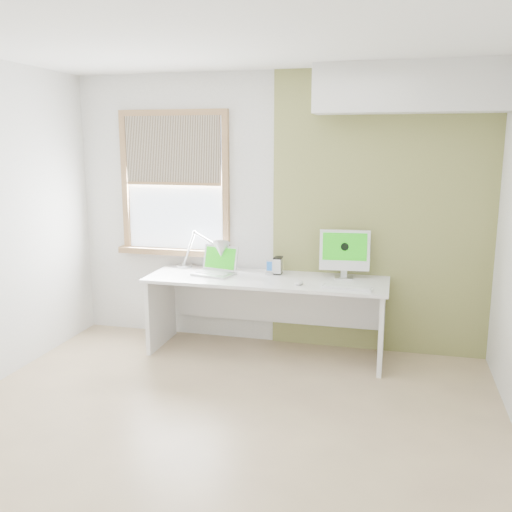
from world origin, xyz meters
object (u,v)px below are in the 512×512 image
(laptop, at_px, (217,267))
(external_drive, at_px, (278,265))
(desk, at_px, (268,297))
(imac, at_px, (345,251))
(desk_lamp, at_px, (214,251))

(laptop, bearing_deg, external_drive, 13.98)
(desk, relative_size, imac, 4.83)
(laptop, xyz_separation_m, imac, (1.18, 0.12, 0.18))
(external_drive, bearing_deg, desk, -116.47)
(external_drive, height_order, imac, imac)
(external_drive, bearing_deg, imac, -1.52)
(desk, bearing_deg, laptop, -179.51)
(laptop, distance_m, external_drive, 0.58)
(desk, distance_m, imac, 0.83)
(desk_lamp, height_order, laptop, desk_lamp)
(desk_lamp, bearing_deg, laptop, -58.59)
(desk, height_order, external_drive, external_drive)
(desk, xyz_separation_m, external_drive, (0.07, 0.14, 0.27))
(desk, xyz_separation_m, desk_lamp, (-0.55, 0.08, 0.39))
(laptop, bearing_deg, desk_lamp, 121.41)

